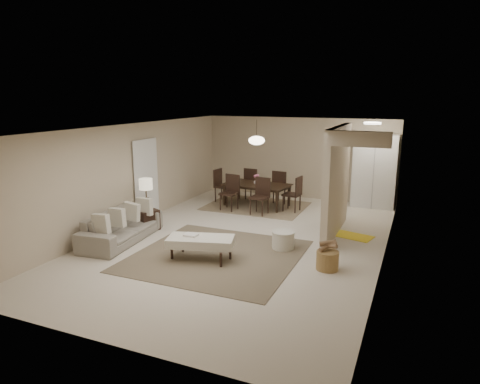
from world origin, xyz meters
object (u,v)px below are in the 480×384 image
at_px(wicker_basket, 327,260).
at_px(dining_table, 256,195).
at_px(ottoman_bench, 201,242).
at_px(side_table, 147,220).
at_px(round_pouf, 283,240).
at_px(sofa, 122,227).
at_px(pantry_cabinet, 375,171).

height_order(wicker_basket, dining_table, dining_table).
xyz_separation_m(ottoman_bench, side_table, (-2.09, 1.20, -0.12)).
xyz_separation_m(wicker_basket, dining_table, (-2.87, 3.83, 0.15)).
relative_size(round_pouf, wicker_basket, 1.17).
xyz_separation_m(round_pouf, dining_table, (-1.78, 3.09, 0.14)).
relative_size(ottoman_bench, side_table, 2.84).
bearing_deg(sofa, side_table, -9.09).
bearing_deg(dining_table, ottoman_bench, -77.42).
xyz_separation_m(side_table, wicker_basket, (4.49, -0.73, -0.07)).
xyz_separation_m(pantry_cabinet, side_table, (-4.75, -4.36, -0.80)).
height_order(side_table, dining_table, dining_table).
height_order(ottoman_bench, wicker_basket, ottoman_bench).
relative_size(sofa, wicker_basket, 5.35).
height_order(ottoman_bench, side_table, side_table).
bearing_deg(pantry_cabinet, wicker_basket, -92.97).
xyz_separation_m(pantry_cabinet, sofa, (-4.80, -5.27, -0.72)).
bearing_deg(dining_table, pantry_cabinet, 28.27).
distance_m(ottoman_bench, side_table, 2.42).
relative_size(pantry_cabinet, ottoman_bench, 1.50).
bearing_deg(wicker_basket, round_pouf, 145.89).
distance_m(round_pouf, dining_table, 3.57).
bearing_deg(sofa, round_pouf, -81.14).
distance_m(sofa, wicker_basket, 4.54).
height_order(round_pouf, dining_table, dining_table).
distance_m(side_table, wicker_basket, 4.55).
distance_m(pantry_cabinet, wicker_basket, 5.17).
distance_m(wicker_basket, dining_table, 4.78).
bearing_deg(ottoman_bench, pantry_cabinet, 48.65).
xyz_separation_m(round_pouf, wicker_basket, (1.08, -0.73, -0.01)).
height_order(ottoman_bench, dining_table, dining_table).
height_order(round_pouf, wicker_basket, round_pouf).
distance_m(sofa, dining_table, 4.33).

